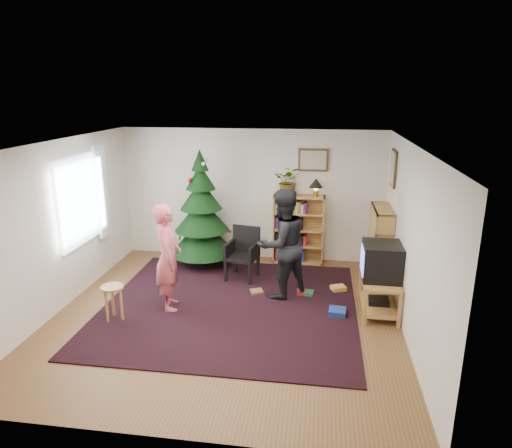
# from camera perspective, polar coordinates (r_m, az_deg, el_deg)

# --- Properties ---
(floor) EXTENTS (5.00, 5.00, 0.00)m
(floor) POSITION_cam_1_polar(r_m,az_deg,el_deg) (6.86, -3.76, -11.30)
(floor) COLOR brown
(floor) RESTS_ON ground
(ceiling) EXTENTS (5.00, 5.00, 0.00)m
(ceiling) POSITION_cam_1_polar(r_m,az_deg,el_deg) (6.11, -4.21, 9.93)
(ceiling) COLOR white
(ceiling) RESTS_ON wall_back
(wall_back) EXTENTS (5.00, 0.02, 2.50)m
(wall_back) POSITION_cam_1_polar(r_m,az_deg,el_deg) (8.75, -0.55, 3.65)
(wall_back) COLOR silver
(wall_back) RESTS_ON floor
(wall_front) EXTENTS (5.00, 0.02, 2.50)m
(wall_front) POSITION_cam_1_polar(r_m,az_deg,el_deg) (4.15, -11.34, -11.78)
(wall_front) COLOR silver
(wall_front) RESTS_ON floor
(wall_left) EXTENTS (0.02, 5.00, 2.50)m
(wall_left) POSITION_cam_1_polar(r_m,az_deg,el_deg) (7.30, -23.53, -0.34)
(wall_left) COLOR silver
(wall_left) RESTS_ON floor
(wall_right) EXTENTS (0.02, 5.00, 2.50)m
(wall_right) POSITION_cam_1_polar(r_m,az_deg,el_deg) (6.35, 18.68, -2.22)
(wall_right) COLOR silver
(wall_right) RESTS_ON floor
(rug) EXTENTS (3.80, 3.60, 0.02)m
(rug) POSITION_cam_1_polar(r_m,az_deg,el_deg) (7.11, -3.26, -10.12)
(rug) COLOR black
(rug) RESTS_ON floor
(window_pane) EXTENTS (0.04, 1.20, 1.40)m
(window_pane) POSITION_cam_1_polar(r_m,az_deg,el_deg) (7.73, -21.28, 2.70)
(window_pane) COLOR silver
(window_pane) RESTS_ON wall_left
(curtain) EXTENTS (0.06, 0.35, 1.60)m
(curtain) POSITION_cam_1_polar(r_m,az_deg,el_deg) (8.31, -18.72, 3.85)
(curtain) COLOR white
(curtain) RESTS_ON wall_left
(picture_back) EXTENTS (0.55, 0.03, 0.42)m
(picture_back) POSITION_cam_1_polar(r_m,az_deg,el_deg) (8.49, 7.17, 7.95)
(picture_back) COLOR #4C3319
(picture_back) RESTS_ON wall_back
(picture_right) EXTENTS (0.03, 0.50, 0.60)m
(picture_right) POSITION_cam_1_polar(r_m,az_deg,el_deg) (7.87, 16.80, 6.70)
(picture_right) COLOR #4C3319
(picture_right) RESTS_ON wall_right
(christmas_tree) EXTENTS (1.20, 1.20, 2.18)m
(christmas_tree) POSITION_cam_1_polar(r_m,az_deg,el_deg) (8.49, -6.79, 0.76)
(christmas_tree) COLOR #3F2816
(christmas_tree) RESTS_ON rug
(bookshelf_back) EXTENTS (0.95, 0.30, 1.30)m
(bookshelf_back) POSITION_cam_1_polar(r_m,az_deg,el_deg) (8.65, 5.31, -0.57)
(bookshelf_back) COLOR #B58840
(bookshelf_back) RESTS_ON floor
(bookshelf_right) EXTENTS (0.30, 0.95, 1.30)m
(bookshelf_right) POSITION_cam_1_polar(r_m,az_deg,el_deg) (8.03, 15.22, -2.46)
(bookshelf_right) COLOR #B58840
(bookshelf_right) RESTS_ON floor
(tv_stand) EXTENTS (0.52, 0.94, 0.55)m
(tv_stand) POSITION_cam_1_polar(r_m,az_deg,el_deg) (7.04, 15.13, -8.15)
(tv_stand) COLOR #B58840
(tv_stand) RESTS_ON floor
(crt_tv) EXTENTS (0.55, 0.59, 0.52)m
(crt_tv) POSITION_cam_1_polar(r_m,az_deg,el_deg) (6.85, 15.40, -4.48)
(crt_tv) COLOR black
(crt_tv) RESTS_ON tv_stand
(armchair) EXTENTS (0.58, 0.59, 0.91)m
(armchair) POSITION_cam_1_polar(r_m,az_deg,el_deg) (7.96, -1.64, -3.38)
(armchair) COLOR black
(armchair) RESTS_ON rug
(stool) EXTENTS (0.32, 0.32, 0.53)m
(stool) POSITION_cam_1_polar(r_m,az_deg,el_deg) (6.83, -17.48, -8.35)
(stool) COLOR #B58840
(stool) RESTS_ON floor
(person_standing) EXTENTS (0.56, 0.69, 1.62)m
(person_standing) POSITION_cam_1_polar(r_m,az_deg,el_deg) (6.87, -10.94, -4.11)
(person_standing) COLOR #C85057
(person_standing) RESTS_ON rug
(person_by_chair) EXTENTS (1.08, 1.06, 1.76)m
(person_by_chair) POSITION_cam_1_polar(r_m,az_deg,el_deg) (7.11, 3.29, -2.52)
(person_by_chair) COLOR black
(person_by_chair) RESTS_ON rug
(potted_plant) EXTENTS (0.53, 0.47, 0.55)m
(potted_plant) POSITION_cam_1_polar(r_m,az_deg,el_deg) (8.44, 4.11, 5.38)
(potted_plant) COLOR gray
(potted_plant) RESTS_ON bookshelf_back
(table_lamp) EXTENTS (0.25, 0.25, 0.34)m
(table_lamp) POSITION_cam_1_polar(r_m,az_deg,el_deg) (8.43, 7.51, 4.96)
(table_lamp) COLOR #A57F33
(table_lamp) RESTS_ON bookshelf_back
(floor_clutter) EXTENTS (1.52, 1.05, 0.08)m
(floor_clutter) POSITION_cam_1_polar(r_m,az_deg,el_deg) (7.40, 6.49, -8.86)
(floor_clutter) COLOR #A51E19
(floor_clutter) RESTS_ON rug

